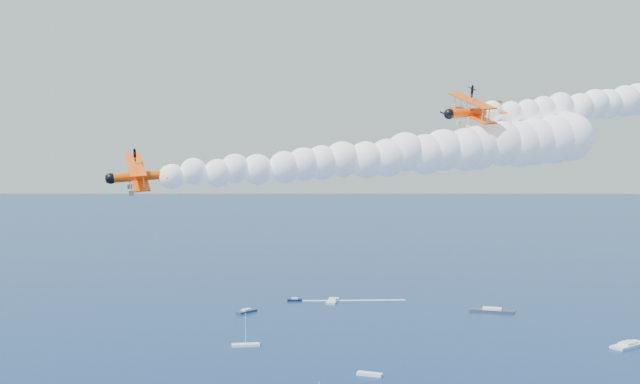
% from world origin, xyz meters
% --- Properties ---
extents(biplane_lead, '(13.13, 13.46, 8.54)m').
position_xyz_m(biplane_lead, '(8.67, 29.35, 59.49)').
color(biplane_lead, '#F24705').
extents(biplane_trail, '(11.83, 12.22, 7.83)m').
position_xyz_m(biplane_trail, '(-21.38, -0.08, 51.75)').
color(biplane_trail, '#FF4E05').
extents(smoke_trail_trail, '(61.11, 60.79, 10.85)m').
position_xyz_m(smoke_trail_trail, '(0.24, 19.25, 53.95)').
color(smoke_trail_trail, white).
extents(spectator_boats, '(218.48, 168.97, 0.70)m').
position_xyz_m(spectator_boats, '(-6.42, 111.94, 0.35)').
color(spectator_boats, white).
rests_on(spectator_boats, ground).
extents(boat_wakes, '(133.78, 194.26, 0.04)m').
position_xyz_m(boat_wakes, '(-39.62, 111.79, 0.03)').
color(boat_wakes, white).
rests_on(boat_wakes, ground).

